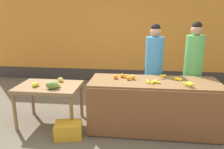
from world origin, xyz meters
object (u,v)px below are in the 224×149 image
at_px(produce_crate, 69,130).
at_px(produce_sack, 100,97).
at_px(vendor_woman_blue_shirt, 154,70).
at_px(vendor_woman_green_shirt, 193,71).

relative_size(produce_crate, produce_sack, 0.79).
distance_m(vendor_woman_blue_shirt, produce_sack, 1.27).
bearing_deg(produce_crate, vendor_woman_green_shirt, 26.60).
distance_m(vendor_woman_blue_shirt, vendor_woman_green_shirt, 0.74).
height_order(vendor_woman_green_shirt, produce_crate, vendor_woman_green_shirt).
height_order(vendor_woman_blue_shirt, vendor_woman_green_shirt, vendor_woman_green_shirt).
bearing_deg(produce_crate, produce_sack, 74.51).
distance_m(produce_crate, produce_sack, 1.22).
bearing_deg(vendor_woman_green_shirt, vendor_woman_blue_shirt, 178.37).
xyz_separation_m(produce_crate, produce_sack, (0.32, 1.17, 0.15)).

